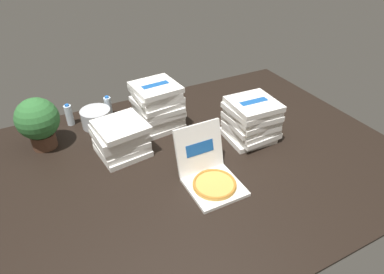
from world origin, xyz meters
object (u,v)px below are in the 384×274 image
ice_bucket (96,118)px  water_bottle_2 (108,107)px  pizza_stack_left_mid (121,138)px  pizza_stack_center_near (251,120)px  pizza_stack_left_far (157,106)px  water_bottle_0 (69,115)px  open_pizza_box (210,174)px  potted_plant (38,121)px  water_bottle_1 (101,131)px

ice_bucket → water_bottle_2: size_ratio=1.30×
pizza_stack_left_mid → pizza_stack_center_near: 1.09m
pizza_stack_left_far → pizza_stack_center_near: bearing=-41.8°
ice_bucket → water_bottle_0: 0.25m
water_bottle_0 → water_bottle_2: 0.36m
open_pizza_box → pizza_stack_left_far: pizza_stack_left_far is taller
open_pizza_box → potted_plant: (-1.01, 1.02, 0.17)m
pizza_stack_left_mid → potted_plant: size_ratio=0.97×
pizza_stack_left_far → ice_bucket: bearing=153.0°
water_bottle_0 → open_pizza_box: bearing=-59.6°
pizza_stack_left_mid → water_bottle_2: size_ratio=2.06×
pizza_stack_left_mid → water_bottle_2: bearing=84.1°
ice_bucket → water_bottle_1: 0.27m
water_bottle_1 → water_bottle_0: bearing=116.1°
open_pizza_box → pizza_stack_center_near: bearing=29.7°
water_bottle_1 → pizza_stack_left_far: bearing=0.9°
pizza_stack_center_near → water_bottle_2: bearing=136.3°
water_bottle_0 → water_bottle_1: (0.19, -0.40, 0.00)m
pizza_stack_center_near → water_bottle_1: bearing=154.4°
pizza_stack_center_near → water_bottle_0: size_ratio=1.97×
potted_plant → water_bottle_2: bearing=22.1°
potted_plant → pizza_stack_center_near: bearing=-23.2°
open_pizza_box → pizza_stack_center_near: 0.69m
pizza_stack_left_mid → potted_plant: 0.68m
ice_bucket → pizza_stack_center_near: bearing=-35.8°
pizza_stack_left_mid → pizza_stack_center_near: (1.05, -0.31, 0.05)m
pizza_stack_left_far → pizza_stack_center_near: (0.62, -0.56, -0.02)m
pizza_stack_left_far → water_bottle_0: (-0.72, 0.39, -0.11)m
pizza_stack_left_far → water_bottle_0: pizza_stack_left_far is taller
ice_bucket → potted_plant: potted_plant is taller
pizza_stack_left_far → water_bottle_1: size_ratio=2.02×
pizza_stack_left_mid → open_pizza_box: bearing=-55.0°
ice_bucket → pizza_stack_left_far: bearing=-27.0°
pizza_stack_center_near → open_pizza_box: bearing=-150.3°
pizza_stack_left_mid → ice_bucket: 0.51m
pizza_stack_left_far → ice_bucket: size_ratio=1.55×
water_bottle_0 → water_bottle_1: size_ratio=1.00×
pizza_stack_center_near → water_bottle_0: pizza_stack_center_near is taller
ice_bucket → water_bottle_0: size_ratio=1.30×
water_bottle_1 → potted_plant: 0.49m
ice_bucket → potted_plant: (-0.47, -0.13, 0.17)m
water_bottle_1 → water_bottle_2: (0.17, 0.39, 0.00)m
water_bottle_1 → water_bottle_2: same height
water_bottle_0 → pizza_stack_left_mid: bearing=-64.8°
pizza_stack_left_mid → ice_bucket: size_ratio=1.58×
open_pizza_box → pizza_stack_left_far: (-0.03, 0.89, 0.13)m
pizza_stack_center_near → ice_bucket: 1.40m
water_bottle_2 → open_pizza_box: bearing=-72.9°
water_bottle_0 → water_bottle_2: same height
open_pizza_box → water_bottle_1: size_ratio=2.29×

